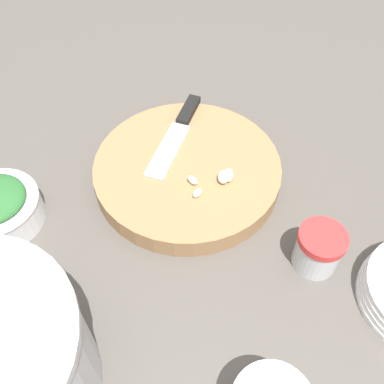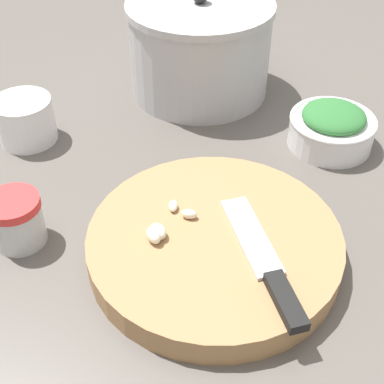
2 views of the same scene
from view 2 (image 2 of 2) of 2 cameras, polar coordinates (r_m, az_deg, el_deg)
ground_plane at (r=0.76m, az=-5.43°, el=-0.73°), size 5.00×5.00×0.00m
cutting_board at (r=0.67m, az=2.39°, el=-5.62°), size 0.31×0.31×0.04m
chef_knife at (r=0.62m, az=7.97°, el=-7.74°), size 0.06×0.21×0.01m
garlic_cloves at (r=0.65m, az=-3.12°, el=-3.75°), size 0.07×0.08×0.02m
herb_bowl at (r=0.87m, az=14.69°, el=6.72°), size 0.13×0.13×0.07m
spice_jar at (r=0.71m, az=-18.20°, el=-2.88°), size 0.07×0.07×0.07m
coffee_mug at (r=0.89m, az=-17.47°, el=7.34°), size 0.12×0.09×0.07m
stock_pot at (r=0.97m, az=0.84°, el=15.07°), size 0.25×0.25×0.19m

